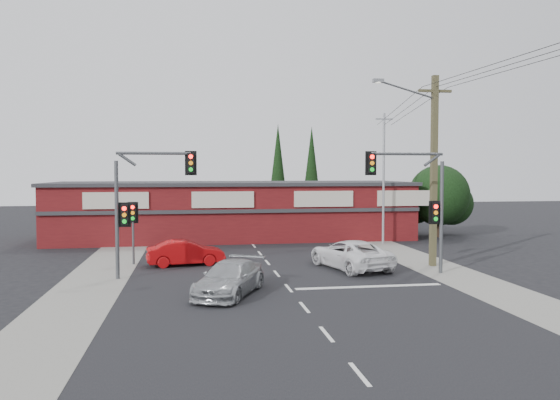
{
  "coord_description": "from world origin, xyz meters",
  "views": [
    {
      "loc": [
        -4.03,
        -24.01,
        5.01
      ],
      "look_at": [
        0.31,
        3.0,
        3.57
      ],
      "focal_mm": 35.0,
      "sensor_mm": 36.0,
      "label": 1
    }
  ],
  "objects": [
    {
      "name": "traffic_mast_left",
      "position": [
        -6.43,
        2.0,
        3.93
      ],
      "size": [
        3.77,
        0.27,
        5.97
      ],
      "color": "#47494C",
      "rests_on": "ground"
    },
    {
      "name": "conifer_far",
      "position": [
        7.0,
        26.0,
        5.48
      ],
      "size": [
        1.8,
        1.8,
        9.25
      ],
      "color": "#2D2116",
      "rests_on": "ground"
    },
    {
      "name": "road_strip",
      "position": [
        0.0,
        5.0,
        0.01
      ],
      "size": [
        14.0,
        70.0,
        0.01
      ],
      "primitive_type": "cube",
      "color": "black",
      "rests_on": "ground"
    },
    {
      "name": "shop_building",
      "position": [
        -0.99,
        16.99,
        2.13
      ],
      "size": [
        27.3,
        8.4,
        4.22
      ],
      "color": "#511012",
      "rests_on": "ground"
    },
    {
      "name": "stop_line",
      "position": [
        3.5,
        -1.5,
        0.01
      ],
      "size": [
        6.5,
        0.35,
        0.01
      ],
      "primitive_type": "cube",
      "color": "silver",
      "rests_on": "ground"
    },
    {
      "name": "conifer_near",
      "position": [
        3.5,
        24.0,
        5.48
      ],
      "size": [
        1.8,
        1.8,
        9.25
      ],
      "color": "#2D2116",
      "rests_on": "ground"
    },
    {
      "name": "lane_dashes",
      "position": [
        0.0,
        2.09,
        0.01
      ],
      "size": [
        0.12,
        41.79,
        0.01
      ],
      "color": "silver",
      "rests_on": "ground"
    },
    {
      "name": "utility_pole",
      "position": [
        8.36,
        2.99,
        5.4
      ],
      "size": [
        4.38,
        0.59,
        10.0
      ],
      "color": "brown",
      "rests_on": "ground"
    },
    {
      "name": "red_sedan",
      "position": [
        -4.42,
        5.29,
        0.67
      ],
      "size": [
        4.24,
        1.98,
        1.35
      ],
      "primitive_type": "imported",
      "rotation": [
        0.0,
        0.0,
        1.71
      ],
      "color": "#AF0A0D",
      "rests_on": "ground"
    },
    {
      "name": "pedestal_signal",
      "position": [
        -7.2,
        6.01,
        2.41
      ],
      "size": [
        0.55,
        0.27,
        3.38
      ],
      "color": "#47494C",
      "rests_on": "ground"
    },
    {
      "name": "steel_pole",
      "position": [
        9.0,
        12.0,
        4.7
      ],
      "size": [
        1.2,
        0.16,
        9.0
      ],
      "color": "gray",
      "rests_on": "ground"
    },
    {
      "name": "traffic_mast_right",
      "position": [
        6.86,
        1.0,
        3.95
      ],
      "size": [
        3.96,
        0.27,
        5.97
      ],
      "color": "#47494C",
      "rests_on": "ground"
    },
    {
      "name": "ground",
      "position": [
        0.0,
        0.0,
        0.0
      ],
      "size": [
        120.0,
        120.0,
        0.0
      ],
      "primitive_type": "plane",
      "color": "black",
      "rests_on": "ground"
    },
    {
      "name": "power_lines",
      "position": [
        8.47,
        -2.47,
        9.04
      ],
      "size": [
        2.01,
        29.0,
        1.22
      ],
      "color": "black",
      "rests_on": "ground"
    },
    {
      "name": "white_suv",
      "position": [
        3.97,
        2.98,
        0.74
      ],
      "size": [
        3.74,
        5.77,
        1.48
      ],
      "primitive_type": "imported",
      "rotation": [
        0.0,
        0.0,
        3.4
      ],
      "color": "white",
      "rests_on": "ground"
    },
    {
      "name": "silver_suv",
      "position": [
        -2.57,
        -2.06,
        0.67
      ],
      "size": [
        3.66,
        5.01,
        1.35
      ],
      "primitive_type": "imported",
      "rotation": [
        0.0,
        0.0,
        -0.43
      ],
      "color": "#A7AAAC",
      "rests_on": "ground"
    },
    {
      "name": "verge_right",
      "position": [
        8.5,
        5.0,
        0.01
      ],
      "size": [
        3.0,
        70.0,
        0.02
      ],
      "primitive_type": "cube",
      "color": "gray",
      "rests_on": "ground"
    },
    {
      "name": "verge_left",
      "position": [
        -8.5,
        5.0,
        0.01
      ],
      "size": [
        3.0,
        70.0,
        0.02
      ],
      "primitive_type": "cube",
      "color": "gray",
      "rests_on": "ground"
    },
    {
      "name": "tree_cluster",
      "position": [
        14.69,
        15.44,
        2.9
      ],
      "size": [
        5.9,
        5.1,
        5.5
      ],
      "color": "#2D2116",
      "rests_on": "ground"
    }
  ]
}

